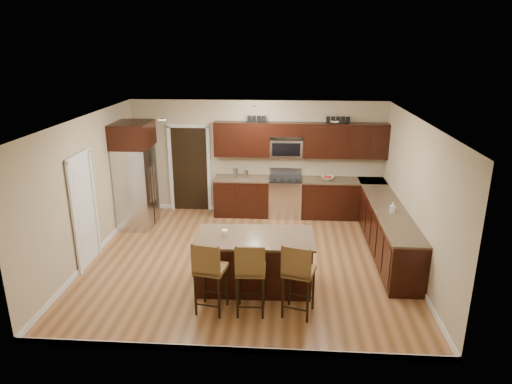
# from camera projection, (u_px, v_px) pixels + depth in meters

# --- Properties ---
(floor) EXTENTS (6.00, 6.00, 0.00)m
(floor) POSITION_uv_depth(u_px,v_px,m) (248.00, 260.00, 8.71)
(floor) COLOR #9D683E
(floor) RESTS_ON ground
(ceiling) EXTENTS (6.00, 6.00, 0.00)m
(ceiling) POSITION_uv_depth(u_px,v_px,m) (247.00, 119.00, 7.87)
(ceiling) COLOR silver
(ceiling) RESTS_ON wall_back
(wall_back) EXTENTS (6.00, 0.00, 6.00)m
(wall_back) POSITION_uv_depth(u_px,v_px,m) (258.00, 157.00, 10.90)
(wall_back) COLOR tan
(wall_back) RESTS_ON floor
(wall_left) EXTENTS (0.00, 5.50, 5.50)m
(wall_left) POSITION_uv_depth(u_px,v_px,m) (87.00, 190.00, 8.49)
(wall_left) COLOR tan
(wall_left) RESTS_ON floor
(wall_right) EXTENTS (0.00, 5.50, 5.50)m
(wall_right) POSITION_uv_depth(u_px,v_px,m) (416.00, 197.00, 8.09)
(wall_right) COLOR tan
(wall_right) RESTS_ON floor
(base_cabinets) EXTENTS (4.02, 3.96, 0.92)m
(base_cabinets) POSITION_uv_depth(u_px,v_px,m) (341.00, 213.00, 9.81)
(base_cabinets) COLOR black
(base_cabinets) RESTS_ON floor
(upper_cabinets) EXTENTS (4.00, 0.33, 0.80)m
(upper_cabinets) POSITION_uv_depth(u_px,v_px,m) (302.00, 139.00, 10.52)
(upper_cabinets) COLOR black
(upper_cabinets) RESTS_ON wall_back
(range) EXTENTS (0.76, 0.64, 1.11)m
(range) POSITION_uv_depth(u_px,v_px,m) (285.00, 197.00, 10.84)
(range) COLOR silver
(range) RESTS_ON floor
(microwave) EXTENTS (0.76, 0.31, 0.40)m
(microwave) POSITION_uv_depth(u_px,v_px,m) (286.00, 148.00, 10.63)
(microwave) COLOR silver
(microwave) RESTS_ON upper_cabinets
(doorway) EXTENTS (0.85, 0.03, 2.06)m
(doorway) POSITION_uv_depth(u_px,v_px,m) (190.00, 169.00, 11.09)
(doorway) COLOR black
(doorway) RESTS_ON floor
(pantry_door) EXTENTS (0.03, 0.80, 2.04)m
(pantry_door) POSITION_uv_depth(u_px,v_px,m) (84.00, 212.00, 8.31)
(pantry_door) COLOR white
(pantry_door) RESTS_ON floor
(letter_decor) EXTENTS (2.20, 0.03, 0.15)m
(letter_decor) POSITION_uv_depth(u_px,v_px,m) (296.00, 119.00, 10.39)
(letter_decor) COLOR black
(letter_decor) RESTS_ON upper_cabinets
(island) EXTENTS (1.97, 1.07, 0.92)m
(island) POSITION_uv_depth(u_px,v_px,m) (255.00, 263.00, 7.67)
(island) COLOR black
(island) RESTS_ON floor
(stool_left) EXTENTS (0.51, 0.51, 1.18)m
(stool_left) POSITION_uv_depth(u_px,v_px,m) (209.00, 269.00, 6.81)
(stool_left) COLOR brown
(stool_left) RESTS_ON floor
(stool_mid) EXTENTS (0.45, 0.45, 1.18)m
(stool_mid) POSITION_uv_depth(u_px,v_px,m) (250.00, 271.00, 6.76)
(stool_mid) COLOR brown
(stool_mid) RESTS_ON floor
(stool_right) EXTENTS (0.54, 0.54, 1.19)m
(stool_right) POSITION_uv_depth(u_px,v_px,m) (298.00, 272.00, 6.72)
(stool_right) COLOR brown
(stool_right) RESTS_ON floor
(refrigerator) EXTENTS (0.79, 0.97, 2.35)m
(refrigerator) POSITION_uv_depth(u_px,v_px,m) (135.00, 174.00, 10.02)
(refrigerator) COLOR silver
(refrigerator) RESTS_ON floor
(floor_mat) EXTENTS (1.05, 0.75, 0.01)m
(floor_mat) POSITION_uv_depth(u_px,v_px,m) (247.00, 229.00, 10.13)
(floor_mat) COLOR brown
(floor_mat) RESTS_ON floor
(fruit_bowl) EXTENTS (0.34, 0.34, 0.07)m
(fruit_bowl) POSITION_uv_depth(u_px,v_px,m) (327.00, 178.00, 10.63)
(fruit_bowl) COLOR silver
(fruit_bowl) RESTS_ON base_cabinets
(soap_bottle) EXTENTS (0.09, 0.10, 0.19)m
(soap_bottle) POSITION_uv_depth(u_px,v_px,m) (393.00, 207.00, 8.55)
(soap_bottle) COLOR #B2B2B2
(soap_bottle) RESTS_ON base_cabinets
(canister_tall) EXTENTS (0.12, 0.12, 0.22)m
(canister_tall) POSITION_uv_depth(u_px,v_px,m) (235.00, 173.00, 10.75)
(canister_tall) COLOR silver
(canister_tall) RESTS_ON base_cabinets
(canister_short) EXTENTS (0.11, 0.11, 0.18)m
(canister_short) POSITION_uv_depth(u_px,v_px,m) (246.00, 174.00, 10.74)
(canister_short) COLOR silver
(canister_short) RESTS_ON base_cabinets
(island_jar) EXTENTS (0.10, 0.10, 0.10)m
(island_jar) POSITION_uv_depth(u_px,v_px,m) (225.00, 233.00, 7.53)
(island_jar) COLOR white
(island_jar) RESTS_ON island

